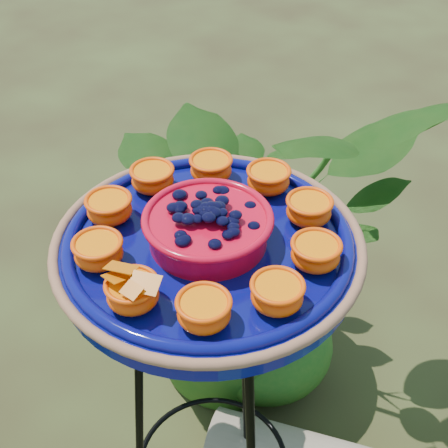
% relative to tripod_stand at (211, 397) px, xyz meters
% --- Properties ---
extents(tripod_stand, '(0.40, 0.40, 0.93)m').
position_rel_tripod_stand_xyz_m(tripod_stand, '(0.00, 0.00, 0.00)').
color(tripod_stand, black).
rests_on(tripod_stand, ground).
extents(feeder_dish, '(0.56, 0.56, 0.11)m').
position_rel_tripod_stand_xyz_m(feeder_dish, '(0.00, -0.00, 0.41)').
color(feeder_dish, '#080A5E').
rests_on(feeder_dish, tripod_stand).
extents(shrub_back_left, '(1.08, 1.13, 0.99)m').
position_rel_tripod_stand_xyz_m(shrub_back_left, '(-0.32, 0.48, -0.07)').
color(shrub_back_left, '#1E5416').
rests_on(shrub_back_left, ground).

